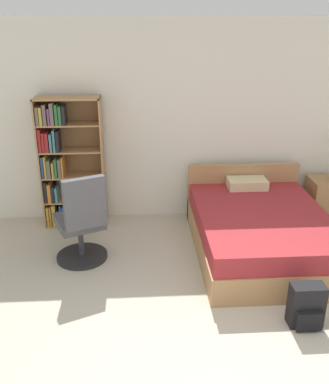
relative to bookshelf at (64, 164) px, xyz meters
name	(u,v)px	position (x,y,z in m)	size (l,w,h in m)	color
wall_back	(192,122)	(1.66, 0.24, 0.46)	(9.00, 0.06, 2.60)	silver
bookshelf	(64,164)	(0.00, 0.00, 0.00)	(0.80, 0.33, 1.68)	#AD7F51
bed	(259,229)	(2.35, -0.87, -0.57)	(1.48, 2.02, 0.77)	#AD7F51
office_chair	(82,225)	(0.32, -1.01, -0.37)	(0.64, 0.70, 1.07)	#232326
nightstand	(328,199)	(3.51, -0.07, -0.55)	(0.53, 0.46, 0.58)	#AD7F51
backpack_black	(306,307)	(2.41, -2.23, -0.65)	(0.30, 0.22, 0.41)	black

